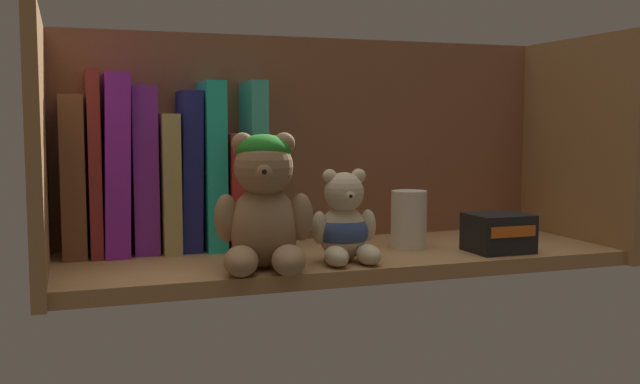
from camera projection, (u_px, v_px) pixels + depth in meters
The scene contains 17 objects.
shelf_board at pixel (341, 259), 100.86cm from camera, with size 75.85×25.21×2.00cm, color #9E7042.
shelf_back_panel at pixel (310, 146), 111.82cm from camera, with size 78.25×1.20×32.68cm, color brown.
shelf_side_panel_left at pixel (38, 152), 86.70cm from camera, with size 1.60×27.61×32.68cm, color #9E7042.
shelf_side_panel_right at pixel (576, 145), 112.11cm from camera, with size 1.60×27.61×32.68cm, color #9E7042.
book_0 at pixel (72, 176), 97.82cm from camera, with size 3.09×11.97×21.44cm, color brown.
book_1 at pixel (93, 163), 98.57cm from camera, with size 1.62×12.18×24.75cm, color maroon.
book_2 at pixel (115, 164), 99.52cm from camera, with size 3.22×12.86×24.35cm, color purple.
book_3 at pixel (143, 170), 100.80cm from camera, with size 3.31×10.25×22.73cm, color purple.
book_4 at pixel (167, 182), 102.04cm from camera, with size 2.39×12.71×19.03cm, color tan.
book_5 at pixel (188, 170), 102.87cm from camera, with size 2.71×10.25×22.20cm, color navy.
book_6 at pixel (210, 165), 103.84cm from camera, with size 2.78×12.15×23.52cm, color #24CCB8.
book_7 at pixel (232, 190), 105.21cm from camera, with size 2.68×14.11×16.31cm, color red.
book_8 at pixel (251, 164), 105.82cm from camera, with size 2.37×11.60×23.69cm, color #41B7A9.
teddy_bear_larger at pixel (264, 205), 88.21cm from camera, with size 12.68×13.03×16.66cm.
teddy_bear_smaller at pixel (344, 225), 93.35cm from camera, with size 8.73×9.12×11.95cm.
pillar_candle at pixel (408, 219), 104.01cm from camera, with size 5.12×5.12×8.20cm, color silver.
small_product_box at pixel (498, 233), 100.68cm from camera, with size 8.09×7.26×5.29cm.
Camera 1 is at (-35.53, -93.01, 19.84)cm, focal length 40.85 mm.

